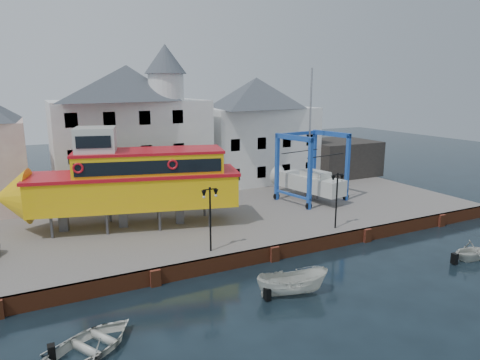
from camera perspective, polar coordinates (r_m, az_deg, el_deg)
name	(u,v)px	position (r m, az deg, el deg)	size (l,w,h in m)	color
ground	(274,261)	(28.86, 4.53, -10.69)	(140.00, 140.00, 0.00)	black
hardstanding	(210,211)	(37.96, -4.07, -4.14)	(44.00, 22.00, 1.00)	#615A56
quay_wall	(273,253)	(28.75, 4.44, -9.70)	(44.00, 0.47, 1.00)	brown
building_white_main	(131,129)	(42.19, -14.30, 6.66)	(14.00, 8.30, 14.00)	silver
building_white_right	(256,129)	(47.73, 2.15, 6.76)	(12.00, 8.00, 11.20)	silver
shed_dark	(338,157)	(52.15, 12.88, 2.96)	(8.00, 7.00, 4.00)	black
lamp_post_left	(210,203)	(26.77, -4.02, -3.07)	(1.12, 0.32, 4.20)	black
lamp_post_right	(337,186)	(31.84, 12.83, -0.84)	(1.12, 0.32, 4.20)	black
tour_boat	(122,181)	(32.44, -15.50, -0.11)	(17.61, 8.14, 7.46)	#59595E
travel_lift	(306,178)	(40.15, 8.79, 0.33)	(6.26, 8.09, 11.86)	#133CB5
motorboat_a	(292,294)	(24.73, 6.97, -14.89)	(1.53, 4.06, 1.57)	silver
motorboat_c	(470,260)	(32.69, 28.33, -9.37)	(2.48, 2.87, 1.51)	silver
motorboat_d	(92,351)	(21.12, -19.10, -20.72)	(3.14, 4.39, 0.91)	silver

